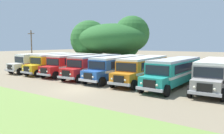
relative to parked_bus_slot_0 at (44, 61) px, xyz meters
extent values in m
plane|color=#84755B|center=(14.16, -7.54, -1.58)|extent=(220.00, 220.00, 0.00)
cube|color=silver|center=(0.01, 0.31, -0.03)|extent=(2.80, 9.28, 2.10)
cube|color=red|center=(0.01, 0.31, -0.20)|extent=(2.83, 9.30, 0.24)
cube|color=black|center=(1.29, 0.57, 0.47)|extent=(0.30, 8.00, 0.80)
cube|color=black|center=(-1.25, 0.65, 0.47)|extent=(0.30, 8.00, 0.80)
cube|color=silver|center=(0.01, 0.31, 1.13)|extent=(2.72, 9.17, 0.22)
cube|color=silver|center=(-0.16, -4.99, -0.56)|extent=(2.25, 1.47, 1.05)
cube|color=black|center=(-0.19, -5.73, -0.53)|extent=(1.10, 0.14, 0.70)
cube|color=#B7B7BC|center=(-0.19, -5.77, -0.96)|extent=(2.41, 0.28, 0.24)
cube|color=black|center=(-0.14, -4.32, 0.47)|extent=(2.20, 0.13, 0.84)
cube|color=red|center=(0.16, 4.92, -0.14)|extent=(0.90, 0.09, 1.30)
sphere|color=#EAE5C6|center=(0.51, -5.80, -0.53)|extent=(0.20, 0.20, 0.20)
sphere|color=#EAE5C6|center=(-0.89, -5.76, -0.53)|extent=(0.20, 0.20, 0.20)
cylinder|color=black|center=(1.04, -4.93, -1.08)|extent=(0.31, 1.01, 1.00)
cylinder|color=black|center=(-1.36, -4.85, -1.08)|extent=(0.31, 1.01, 1.00)
cylinder|color=black|center=(1.31, 3.27, -1.08)|extent=(0.31, 1.01, 1.00)
cylinder|color=black|center=(-1.09, 3.35, -1.08)|extent=(0.31, 1.01, 1.00)
cube|color=yellow|center=(3.60, 0.39, -0.03)|extent=(2.52, 9.21, 2.10)
cube|color=black|center=(3.60, 0.39, -0.20)|extent=(2.55, 9.23, 0.24)
cube|color=black|center=(4.87, 0.69, 0.47)|extent=(0.06, 8.00, 0.80)
cube|color=black|center=(2.33, 0.70, 0.47)|extent=(0.06, 8.00, 0.80)
cube|color=beige|center=(3.60, 0.39, 1.13)|extent=(2.44, 9.11, 0.22)
cube|color=yellow|center=(3.59, -4.91, -0.56)|extent=(2.20, 1.41, 1.05)
cube|color=black|center=(3.59, -5.65, -0.53)|extent=(1.10, 0.10, 0.70)
cube|color=#B7B7BC|center=(3.59, -5.69, -0.96)|extent=(2.40, 0.21, 0.24)
cube|color=black|center=(3.59, -4.24, 0.47)|extent=(2.20, 0.07, 0.84)
cube|color=black|center=(3.62, 5.01, -0.14)|extent=(0.90, 0.06, 1.30)
sphere|color=#EAE5C6|center=(4.29, -5.70, -0.53)|extent=(0.20, 0.20, 0.20)
sphere|color=#EAE5C6|center=(2.89, -5.70, -0.53)|extent=(0.20, 0.20, 0.20)
cylinder|color=black|center=(4.79, -4.81, -1.08)|extent=(0.28, 1.00, 1.00)
cylinder|color=black|center=(2.39, -4.80, -1.08)|extent=(0.28, 1.00, 1.00)
cylinder|color=black|center=(4.81, 3.39, -1.08)|extent=(0.28, 1.00, 1.00)
cylinder|color=black|center=(2.41, 3.40, -1.08)|extent=(0.28, 1.00, 1.00)
cube|color=red|center=(6.87, 0.48, -0.03)|extent=(2.64, 9.24, 2.10)
cube|color=white|center=(6.87, 0.48, -0.20)|extent=(2.67, 9.26, 0.24)
cube|color=black|center=(8.14, 0.80, 0.47)|extent=(0.17, 8.00, 0.80)
cube|color=black|center=(5.60, 0.76, 0.47)|extent=(0.17, 8.00, 0.80)
cube|color=beige|center=(6.87, 0.48, 1.13)|extent=(2.56, 9.14, 0.22)
cube|color=red|center=(6.96, -4.82, -0.56)|extent=(2.22, 1.43, 1.05)
cube|color=black|center=(6.97, -5.56, -0.53)|extent=(1.10, 0.12, 0.70)
cube|color=#B7B7BC|center=(6.97, -5.60, -0.96)|extent=(2.40, 0.24, 0.24)
cube|color=black|center=(6.95, -4.15, 0.47)|extent=(2.20, 0.09, 0.84)
cube|color=white|center=(6.80, 5.10, -0.14)|extent=(0.90, 0.07, 1.30)
sphere|color=#EAE5C6|center=(7.67, -5.59, -0.53)|extent=(0.20, 0.20, 0.20)
sphere|color=#EAE5C6|center=(6.27, -5.62, -0.53)|extent=(0.20, 0.20, 0.20)
cylinder|color=black|center=(8.16, -4.70, -1.08)|extent=(0.30, 1.00, 1.00)
cylinder|color=black|center=(5.76, -4.73, -1.08)|extent=(0.30, 1.00, 1.00)
cylinder|color=black|center=(8.03, 3.50, -1.08)|extent=(0.30, 1.00, 1.00)
cylinder|color=black|center=(5.63, 3.46, -1.08)|extent=(0.30, 1.00, 1.00)
cube|color=red|center=(10.60, 0.31, -0.03)|extent=(3.08, 9.34, 2.10)
cube|color=white|center=(10.60, 0.31, -0.20)|extent=(3.11, 9.36, 0.24)
cube|color=black|center=(11.85, 0.69, 0.47)|extent=(0.55, 7.99, 0.80)
cube|color=black|center=(9.31, 0.53, 0.47)|extent=(0.55, 7.99, 0.80)
cube|color=#B2B2B7|center=(10.60, 0.31, 1.13)|extent=(3.00, 9.24, 0.22)
cube|color=red|center=(10.94, -4.98, -0.56)|extent=(2.28, 1.54, 1.05)
cube|color=black|center=(10.98, -5.72, -0.53)|extent=(1.10, 0.17, 0.70)
cube|color=#B7B7BC|center=(10.99, -5.76, -0.96)|extent=(2.41, 0.35, 0.24)
cube|color=black|center=(10.89, -4.31, 0.47)|extent=(2.20, 0.20, 0.84)
cube|color=white|center=(10.30, 4.92, -0.14)|extent=(0.90, 0.12, 1.30)
sphere|color=#EAE5C6|center=(11.69, -5.72, -0.53)|extent=(0.20, 0.20, 0.20)
sphere|color=#EAE5C6|center=(10.29, -5.81, -0.53)|extent=(0.20, 0.20, 0.20)
cylinder|color=black|center=(12.13, -4.80, -1.08)|extent=(0.34, 1.02, 1.00)
cylinder|color=black|center=(9.73, -4.95, -1.08)|extent=(0.34, 1.02, 1.00)
cylinder|color=black|center=(11.60, 3.38, -1.08)|extent=(0.34, 1.02, 1.00)
cylinder|color=black|center=(9.21, 3.23, -1.08)|extent=(0.34, 1.02, 1.00)
cube|color=#23519E|center=(14.26, 0.27, -0.03)|extent=(2.53, 9.21, 2.10)
cube|color=silver|center=(14.26, 0.27, -0.20)|extent=(2.56, 9.23, 0.24)
cube|color=black|center=(15.53, 0.57, 0.47)|extent=(0.07, 8.00, 0.80)
cube|color=black|center=(12.99, 0.57, 0.47)|extent=(0.07, 8.00, 0.80)
cube|color=silver|center=(14.26, 0.27, 1.13)|extent=(2.45, 9.11, 0.22)
cube|color=#23519E|center=(14.24, -5.03, -0.56)|extent=(2.20, 1.41, 1.05)
cube|color=black|center=(14.24, -5.77, -0.53)|extent=(1.10, 0.10, 0.70)
cube|color=#B7B7BC|center=(14.24, -5.81, -0.96)|extent=(2.40, 0.21, 0.24)
cube|color=black|center=(14.24, -4.36, 0.47)|extent=(2.20, 0.07, 0.84)
cube|color=silver|center=(14.27, 4.89, -0.14)|extent=(0.90, 0.06, 1.30)
sphere|color=#EAE5C6|center=(14.94, -5.82, -0.53)|extent=(0.20, 0.20, 0.20)
sphere|color=#EAE5C6|center=(13.54, -5.82, -0.53)|extent=(0.20, 0.20, 0.20)
cylinder|color=black|center=(15.44, -4.93, -1.08)|extent=(0.28, 1.00, 1.00)
cylinder|color=black|center=(13.04, -4.93, -1.08)|extent=(0.28, 1.00, 1.00)
cylinder|color=black|center=(15.47, 3.27, -1.08)|extent=(0.28, 1.00, 1.00)
cylinder|color=black|center=(13.07, 3.27, -1.08)|extent=(0.28, 1.00, 1.00)
cube|color=orange|center=(17.51, 0.48, -0.03)|extent=(2.95, 9.31, 2.10)
cube|color=white|center=(17.51, 0.48, -0.20)|extent=(2.98, 9.33, 0.24)
cube|color=black|center=(18.76, 0.84, 0.47)|extent=(0.43, 7.99, 0.80)
cube|color=black|center=(16.22, 0.72, 0.47)|extent=(0.43, 7.99, 0.80)
cube|color=silver|center=(17.51, 0.48, 1.13)|extent=(2.86, 9.21, 0.22)
cube|color=orange|center=(17.77, -4.81, -0.56)|extent=(2.27, 1.51, 1.05)
cube|color=black|center=(17.80, -5.55, -0.53)|extent=(1.10, 0.15, 0.70)
cube|color=#B7B7BC|center=(17.81, -5.59, -0.96)|extent=(2.41, 0.32, 0.24)
cube|color=black|center=(17.73, -4.15, 0.47)|extent=(2.20, 0.17, 0.84)
cube|color=white|center=(17.28, 5.09, -0.14)|extent=(0.90, 0.10, 1.30)
sphere|color=#EAE5C6|center=(18.50, -5.57, -0.53)|extent=(0.20, 0.20, 0.20)
sphere|color=#EAE5C6|center=(17.11, -5.64, -0.53)|extent=(0.20, 0.20, 0.20)
cylinder|color=black|center=(18.96, -4.66, -1.08)|extent=(0.33, 1.01, 1.00)
cylinder|color=black|center=(16.56, -4.77, -1.08)|extent=(0.33, 1.01, 1.00)
cylinder|color=black|center=(18.56, 3.53, -1.08)|extent=(0.33, 1.01, 1.00)
cylinder|color=black|center=(16.16, 3.42, -1.08)|extent=(0.33, 1.01, 1.00)
cube|color=teal|center=(21.37, -0.04, -0.03)|extent=(2.87, 9.29, 2.10)
cube|color=white|center=(21.37, -0.04, -0.20)|extent=(2.90, 9.32, 0.24)
cube|color=black|center=(22.65, 0.20, 0.47)|extent=(0.37, 8.00, 0.80)
cube|color=black|center=(20.11, 0.31, 0.47)|extent=(0.37, 8.00, 0.80)
cube|color=#B2B2B7|center=(21.37, -0.04, 1.13)|extent=(2.79, 9.19, 0.22)
cube|color=teal|center=(21.15, -5.34, -0.56)|extent=(2.26, 1.49, 1.05)
cube|color=black|center=(21.12, -6.08, -0.53)|extent=(1.10, 0.14, 0.70)
cube|color=#B7B7BC|center=(21.12, -6.12, -0.96)|extent=(2.41, 0.30, 0.24)
cube|color=black|center=(21.18, -4.67, 0.47)|extent=(2.20, 0.15, 0.84)
cube|color=white|center=(21.55, 4.57, -0.14)|extent=(0.90, 0.10, 1.30)
sphere|color=#EAE5C6|center=(21.82, -6.16, -0.53)|extent=(0.20, 0.20, 0.20)
sphere|color=#EAE5C6|center=(20.42, -6.10, -0.53)|extent=(0.20, 0.20, 0.20)
cylinder|color=black|center=(22.35, -5.29, -1.08)|extent=(0.32, 1.01, 1.00)
cylinder|color=black|center=(19.96, -5.19, -1.08)|extent=(0.32, 1.01, 1.00)
cylinder|color=black|center=(22.69, 2.91, -1.08)|extent=(0.32, 1.01, 1.00)
cylinder|color=black|center=(20.29, 3.00, -1.08)|extent=(0.32, 1.01, 1.00)
cube|color=#9E9993|center=(24.94, 0.83, -0.03)|extent=(2.88, 9.29, 2.10)
cube|color=#282828|center=(24.94, 0.83, -0.20)|extent=(2.91, 9.32, 0.24)
cube|color=black|center=(23.66, 1.08, 0.47)|extent=(0.37, 7.99, 0.80)
cube|color=silver|center=(24.94, 0.83, 1.13)|extent=(2.79, 9.19, 0.22)
cube|color=#9E9993|center=(25.16, -4.47, -0.56)|extent=(2.26, 1.49, 1.05)
cube|color=black|center=(25.19, -5.20, -0.53)|extent=(1.10, 0.15, 0.70)
cube|color=#B7B7BC|center=(25.19, -5.24, -0.96)|extent=(2.41, 0.30, 0.24)
cube|color=black|center=(25.13, -3.80, 0.47)|extent=(2.20, 0.15, 0.84)
cube|color=#282828|center=(24.76, 5.45, -0.14)|extent=(0.90, 0.10, 1.30)
sphere|color=#EAE5C6|center=(25.89, -5.23, -0.53)|extent=(0.20, 0.20, 0.20)
sphere|color=#EAE5C6|center=(24.50, -5.28, -0.53)|extent=(0.20, 0.20, 0.20)
cylinder|color=black|center=(26.36, -4.32, -1.08)|extent=(0.32, 1.01, 1.00)
cylinder|color=black|center=(23.96, -4.41, -1.08)|extent=(0.32, 1.01, 1.00)
cylinder|color=black|center=(23.62, 3.78, -1.08)|extent=(0.32, 1.01, 1.00)
cylinder|color=brown|center=(7.03, 9.13, 0.05)|extent=(1.05, 1.05, 3.26)
ellipsoid|color=#286028|center=(7.03, 9.13, 3.65)|extent=(12.73, 11.19, 5.24)
sphere|color=#286028|center=(10.22, 10.47, 4.50)|extent=(6.12, 6.12, 6.12)
sphere|color=#286028|center=(2.91, 7.85, 3.57)|extent=(6.88, 6.88, 6.88)
sphere|color=#286028|center=(7.03, 12.61, 3.08)|extent=(6.86, 6.86, 6.86)
cylinder|color=brown|center=(-5.38, 1.52, 1.80)|extent=(0.20, 0.20, 6.76)
cube|color=brown|center=(-5.38, 1.52, 4.58)|extent=(1.80, 0.12, 0.12)
camera|label=1|loc=(28.27, -21.93, 2.76)|focal=33.98mm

